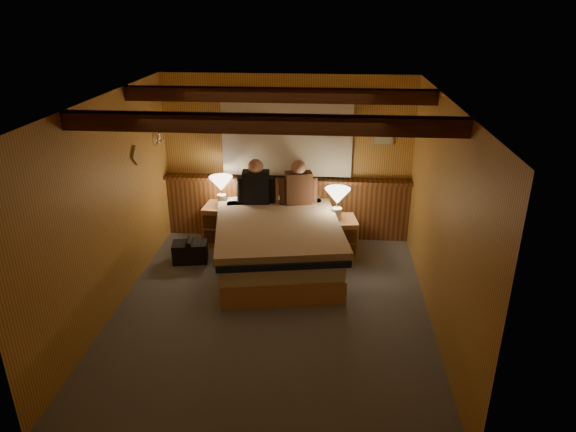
# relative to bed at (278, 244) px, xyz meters

# --- Properties ---
(floor) EXTENTS (4.20, 4.20, 0.00)m
(floor) POSITION_rel_bed_xyz_m (0.03, -0.98, -0.36)
(floor) COLOR #565C66
(floor) RESTS_ON ground
(ceiling) EXTENTS (4.20, 4.20, 0.00)m
(ceiling) POSITION_rel_bed_xyz_m (0.03, -0.98, 2.04)
(ceiling) COLOR tan
(ceiling) RESTS_ON wall_back
(wall_back) EXTENTS (3.60, 0.00, 3.60)m
(wall_back) POSITION_rel_bed_xyz_m (0.03, 1.12, 0.84)
(wall_back) COLOR gold
(wall_back) RESTS_ON floor
(wall_left) EXTENTS (0.00, 4.20, 4.20)m
(wall_left) POSITION_rel_bed_xyz_m (-1.77, -0.98, 0.84)
(wall_left) COLOR gold
(wall_left) RESTS_ON floor
(wall_right) EXTENTS (0.00, 4.20, 4.20)m
(wall_right) POSITION_rel_bed_xyz_m (1.83, -0.98, 0.84)
(wall_right) COLOR gold
(wall_right) RESTS_ON floor
(wall_front) EXTENTS (3.60, 0.00, 3.60)m
(wall_front) POSITION_rel_bed_xyz_m (0.03, -3.08, 0.84)
(wall_front) COLOR gold
(wall_front) RESTS_ON floor
(wainscot) EXTENTS (3.60, 0.23, 0.94)m
(wainscot) POSITION_rel_bed_xyz_m (0.03, 1.05, 0.13)
(wainscot) COLOR brown
(wainscot) RESTS_ON wall_back
(curtain_window) EXTENTS (2.18, 0.09, 1.11)m
(curtain_window) POSITION_rel_bed_xyz_m (0.03, 1.05, 1.16)
(curtain_window) COLOR #4D2813
(curtain_window) RESTS_ON wall_back
(ceiling_beams) EXTENTS (3.60, 1.65, 0.16)m
(ceiling_beams) POSITION_rel_bed_xyz_m (0.03, -0.83, 1.95)
(ceiling_beams) COLOR #4D2813
(ceiling_beams) RESTS_ON ceiling
(coat_rail) EXTENTS (0.05, 0.55, 0.24)m
(coat_rail) POSITION_rel_bed_xyz_m (-1.69, 0.59, 1.31)
(coat_rail) COLOR silver
(coat_rail) RESTS_ON wall_left
(framed_print) EXTENTS (0.30, 0.04, 0.25)m
(framed_print) POSITION_rel_bed_xyz_m (1.38, 1.10, 1.19)
(framed_print) COLOR #A58552
(framed_print) RESTS_ON wall_back
(bed) EXTENTS (1.85, 2.24, 0.69)m
(bed) POSITION_rel_bed_xyz_m (0.00, 0.00, 0.00)
(bed) COLOR tan
(bed) RESTS_ON floor
(nightstand_left) EXTENTS (0.56, 0.52, 0.58)m
(nightstand_left) POSITION_rel_bed_xyz_m (-0.88, 0.76, -0.07)
(nightstand_left) COLOR tan
(nightstand_left) RESTS_ON floor
(nightstand_right) EXTENTS (0.56, 0.52, 0.55)m
(nightstand_right) POSITION_rel_bed_xyz_m (0.78, 0.46, -0.08)
(nightstand_right) COLOR tan
(nightstand_right) RESTS_ON floor
(lamp_left) EXTENTS (0.33, 0.33, 0.43)m
(lamp_left) POSITION_rel_bed_xyz_m (-0.89, 0.76, 0.53)
(lamp_left) COLOR white
(lamp_left) RESTS_ON nightstand_left
(lamp_right) EXTENTS (0.34, 0.34, 0.45)m
(lamp_right) POSITION_rel_bed_xyz_m (0.76, 0.44, 0.51)
(lamp_right) COLOR white
(lamp_right) RESTS_ON nightstand_right
(person_left) EXTENTS (0.54, 0.24, 0.66)m
(person_left) POSITION_rel_bed_xyz_m (-0.37, 0.66, 0.59)
(person_left) COLOR black
(person_left) RESTS_ON bed
(person_right) EXTENTS (0.53, 0.29, 0.65)m
(person_right) POSITION_rel_bed_xyz_m (0.22, 0.68, 0.58)
(person_right) COLOR #492B1D
(person_right) RESTS_ON bed
(duffel_bag) EXTENTS (0.51, 0.35, 0.33)m
(duffel_bag) POSITION_rel_bed_xyz_m (-1.22, 0.11, -0.21)
(duffel_bag) COLOR black
(duffel_bag) RESTS_ON floor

